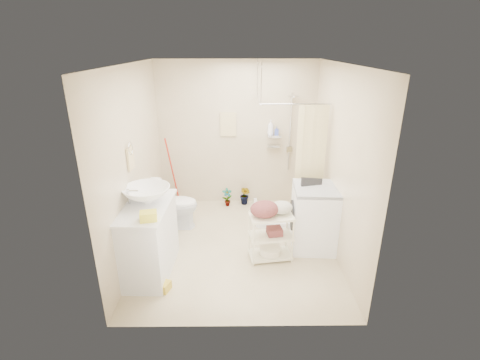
# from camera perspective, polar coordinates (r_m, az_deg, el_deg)

# --- Properties ---
(floor) EXTENTS (3.20, 3.20, 0.00)m
(floor) POSITION_cam_1_polar(r_m,az_deg,el_deg) (5.32, -0.48, -10.71)
(floor) COLOR beige
(floor) RESTS_ON ground
(ceiling) EXTENTS (2.80, 3.20, 0.04)m
(ceiling) POSITION_cam_1_polar(r_m,az_deg,el_deg) (4.51, -0.58, 18.52)
(ceiling) COLOR silver
(ceiling) RESTS_ON ground
(wall_back) EXTENTS (2.80, 0.04, 2.60)m
(wall_back) POSITION_cam_1_polar(r_m,az_deg,el_deg) (6.29, -0.54, 7.38)
(wall_back) COLOR beige
(wall_back) RESTS_ON ground
(wall_front) EXTENTS (2.80, 0.04, 2.60)m
(wall_front) POSITION_cam_1_polar(r_m,az_deg,el_deg) (3.28, -0.50, -6.38)
(wall_front) COLOR beige
(wall_front) RESTS_ON ground
(wall_left) EXTENTS (0.04, 3.20, 2.60)m
(wall_left) POSITION_cam_1_polar(r_m,az_deg,el_deg) (4.96, -16.95, 2.51)
(wall_left) COLOR beige
(wall_left) RESTS_ON ground
(wall_right) EXTENTS (0.04, 3.20, 2.60)m
(wall_right) POSITION_cam_1_polar(r_m,az_deg,el_deg) (4.96, 15.90, 2.62)
(wall_right) COLOR beige
(wall_right) RESTS_ON ground
(vanity) EXTENTS (0.65, 1.11, 0.96)m
(vanity) POSITION_cam_1_polar(r_m,az_deg,el_deg) (4.70, -14.95, -9.35)
(vanity) COLOR silver
(vanity) RESTS_ON ground
(sink) EXTENTS (0.60, 0.60, 0.21)m
(sink) POSITION_cam_1_polar(r_m,az_deg,el_deg) (4.54, -15.07, -2.29)
(sink) COLOR white
(sink) RESTS_ON vanity
(counter_basket) EXTENTS (0.21, 0.18, 0.10)m
(counter_basket) POSITION_cam_1_polar(r_m,az_deg,el_deg) (4.09, -14.80, -5.74)
(counter_basket) COLOR yellow
(counter_basket) RESTS_ON vanity
(floor_basket) EXTENTS (0.35, 0.31, 0.16)m
(floor_basket) POSITION_cam_1_polar(r_m,az_deg,el_deg) (4.55, -12.77, -16.36)
(floor_basket) COLOR gold
(floor_basket) RESTS_ON ground
(toilet) EXTENTS (0.80, 0.48, 0.80)m
(toilet) POSITION_cam_1_polar(r_m,az_deg,el_deg) (5.76, -10.93, -3.91)
(toilet) COLOR white
(toilet) RESTS_ON ground
(mop) EXTENTS (0.15, 0.15, 1.31)m
(mop) POSITION_cam_1_polar(r_m,az_deg,el_deg) (6.44, -11.44, 1.31)
(mop) COLOR red
(mop) RESTS_ON ground
(potted_plant_a) EXTENTS (0.21, 0.17, 0.35)m
(potted_plant_a) POSITION_cam_1_polar(r_m,az_deg,el_deg) (6.46, -2.12, -2.85)
(potted_plant_a) COLOR brown
(potted_plant_a) RESTS_ON ground
(potted_plant_b) EXTENTS (0.26, 0.26, 0.37)m
(potted_plant_b) POSITION_cam_1_polar(r_m,az_deg,el_deg) (6.51, 0.84, -2.52)
(potted_plant_b) COLOR #974920
(potted_plant_b) RESTS_ON ground
(hanging_towel) EXTENTS (0.28, 0.03, 0.42)m
(hanging_towel) POSITION_cam_1_polar(r_m,az_deg,el_deg) (6.23, -1.94, 9.11)
(hanging_towel) COLOR beige
(hanging_towel) RESTS_ON wall_back
(towel_ring) EXTENTS (0.04, 0.22, 0.34)m
(towel_ring) POSITION_cam_1_polar(r_m,az_deg,el_deg) (4.72, -17.57, 3.67)
(towel_ring) COLOR beige
(towel_ring) RESTS_ON wall_left
(tp_holder) EXTENTS (0.08, 0.12, 0.14)m
(tp_holder) POSITION_cam_1_polar(r_m,az_deg,el_deg) (5.20, -15.69, -3.36)
(tp_holder) COLOR silver
(tp_holder) RESTS_ON wall_left
(shower) EXTENTS (1.10, 1.10, 2.10)m
(shower) POSITION_cam_1_polar(r_m,az_deg,el_deg) (5.89, 7.79, 3.67)
(shower) COLOR white
(shower) RESTS_ON ground
(shampoo_bottle_a) EXTENTS (0.12, 0.12, 0.27)m
(shampoo_bottle_a) POSITION_cam_1_polar(r_m,az_deg,el_deg) (6.22, 5.03, 8.59)
(shampoo_bottle_a) COLOR white
(shampoo_bottle_a) RESTS_ON shower
(shampoo_bottle_b) EXTENTS (0.08, 0.08, 0.15)m
(shampoo_bottle_b) POSITION_cam_1_polar(r_m,az_deg,el_deg) (6.21, 6.03, 8.01)
(shampoo_bottle_b) COLOR #3D4FAF
(shampoo_bottle_b) RESTS_ON shower
(washing_machine) EXTENTS (0.69, 0.71, 0.95)m
(washing_machine) POSITION_cam_1_polar(r_m,az_deg,el_deg) (5.20, 12.24, -6.01)
(washing_machine) COLOR white
(washing_machine) RESTS_ON ground
(laundry_rack) EXTENTS (0.63, 0.42, 0.80)m
(laundry_rack) POSITION_cam_1_polar(r_m,az_deg,el_deg) (4.86, 5.09, -8.60)
(laundry_rack) COLOR #EFEBCB
(laundry_rack) RESTS_ON ground
(ironing_board) EXTENTS (0.32, 0.15, 1.10)m
(ironing_board) POSITION_cam_1_polar(r_m,az_deg,el_deg) (5.09, 11.26, -5.59)
(ironing_board) COLOR black
(ironing_board) RESTS_ON ground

